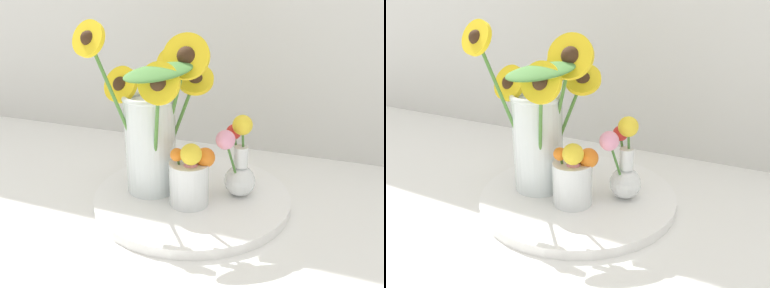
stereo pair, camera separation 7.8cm
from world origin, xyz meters
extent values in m
plane|color=white|center=(0.00, 0.00, 0.00)|extent=(6.00, 6.00, 0.00)
cylinder|color=white|center=(0.02, 0.10, 0.01)|extent=(0.42, 0.42, 0.02)
cylinder|color=silver|center=(-0.07, 0.08, 0.12)|extent=(0.11, 0.11, 0.20)
torus|color=silver|center=(-0.07, 0.08, 0.23)|extent=(0.11, 0.11, 0.01)
cylinder|color=#4C8438|center=(-0.02, 0.08, 0.19)|extent=(0.08, 0.04, 0.23)
cylinder|color=yellow|center=(0.02, 0.06, 0.31)|extent=(0.11, 0.05, 0.11)
sphere|color=#382314|center=(0.02, 0.06, 0.31)|extent=(0.04, 0.04, 0.04)
cylinder|color=#4C8438|center=(-0.06, 0.12, 0.17)|extent=(0.06, 0.05, 0.23)
cylinder|color=yellow|center=(-0.03, 0.15, 0.29)|extent=(0.10, 0.07, 0.08)
sphere|color=#382314|center=(-0.03, 0.15, 0.29)|extent=(0.04, 0.04, 0.04)
cylinder|color=#4C8438|center=(-0.03, 0.03, 0.16)|extent=(0.05, 0.05, 0.22)
cylinder|color=yellow|center=(-0.01, 0.01, 0.27)|extent=(0.09, 0.04, 0.09)
sphere|color=#382314|center=(-0.01, 0.01, 0.27)|extent=(0.03, 0.03, 0.03)
cylinder|color=#4C8438|center=(-0.10, 0.08, 0.15)|extent=(0.06, 0.03, 0.20)
cylinder|color=yellow|center=(-0.12, 0.07, 0.25)|extent=(0.09, 0.05, 0.09)
sphere|color=#382314|center=(-0.12, 0.07, 0.25)|extent=(0.03, 0.03, 0.03)
cylinder|color=#4C8438|center=(-0.11, 0.03, 0.21)|extent=(0.08, 0.05, 0.26)
cylinder|color=yellow|center=(-0.15, 0.01, 0.35)|extent=(0.09, 0.04, 0.08)
sphere|color=#382314|center=(-0.15, 0.01, 0.35)|extent=(0.03, 0.03, 0.03)
cylinder|color=#4C8438|center=(-0.02, 0.09, 0.15)|extent=(0.07, 0.07, 0.20)
cylinder|color=yellow|center=(0.02, 0.12, 0.26)|extent=(0.09, 0.06, 0.07)
sphere|color=#382314|center=(0.02, 0.12, 0.26)|extent=(0.03, 0.03, 0.03)
ellipsoid|color=#477F38|center=(0.01, 0.09, 0.29)|extent=(0.06, 0.09, 0.05)
ellipsoid|color=#477F38|center=(-0.01, 0.01, 0.29)|extent=(0.14, 0.12, 0.05)
cylinder|color=white|center=(0.03, 0.05, 0.07)|extent=(0.08, 0.08, 0.09)
cylinder|color=#427533|center=(0.05, 0.06, 0.09)|extent=(0.02, 0.01, 0.07)
sphere|color=orange|center=(0.06, 0.06, 0.12)|extent=(0.04, 0.04, 0.04)
cylinder|color=#427533|center=(0.03, 0.03, 0.09)|extent=(0.03, 0.02, 0.10)
sphere|color=yellow|center=(0.05, 0.03, 0.14)|extent=(0.04, 0.04, 0.04)
cylinder|color=#427533|center=(0.02, 0.04, 0.09)|extent=(0.02, 0.01, 0.09)
sphere|color=orange|center=(0.01, 0.03, 0.13)|extent=(0.03, 0.03, 0.03)
cylinder|color=#427533|center=(0.03, 0.06, 0.09)|extent=(0.02, 0.02, 0.06)
sphere|color=white|center=(0.04, 0.07, 0.12)|extent=(0.02, 0.02, 0.02)
cylinder|color=#427533|center=(0.04, 0.04, 0.07)|extent=(0.01, 0.02, 0.07)
sphere|color=pink|center=(0.04, 0.04, 0.10)|extent=(0.03, 0.03, 0.03)
sphere|color=white|center=(0.12, 0.12, 0.05)|extent=(0.07, 0.07, 0.07)
cylinder|color=white|center=(0.12, 0.12, 0.11)|extent=(0.03, 0.03, 0.04)
cylinder|color=#427533|center=(0.11, 0.09, 0.11)|extent=(0.03, 0.03, 0.10)
sphere|color=pink|center=(0.10, 0.08, 0.16)|extent=(0.04, 0.04, 0.04)
cylinder|color=#427533|center=(0.12, 0.12, 0.11)|extent=(0.01, 0.01, 0.13)
sphere|color=yellow|center=(0.12, 0.12, 0.18)|extent=(0.04, 0.04, 0.04)
cylinder|color=#427533|center=(0.11, 0.12, 0.11)|extent=(0.03, 0.03, 0.09)
sphere|color=red|center=(0.10, 0.13, 0.16)|extent=(0.03, 0.03, 0.03)
camera|label=1|loc=(0.28, -0.59, 0.41)|focal=35.00mm
camera|label=2|loc=(0.35, -0.55, 0.41)|focal=35.00mm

